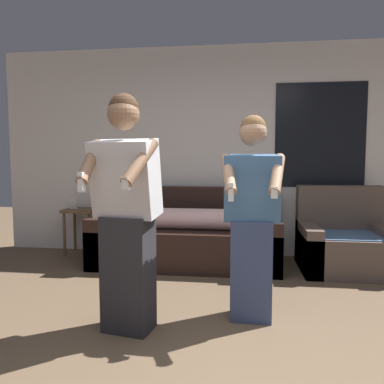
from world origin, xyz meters
name	(u,v)px	position (x,y,z in m)	size (l,w,h in m)	color
ground_plane	(209,381)	(0.00, 0.00, 0.00)	(14.00, 14.00, 0.00)	brown
wall_back	(230,151)	(0.02, 2.91, 1.35)	(6.08, 0.07, 2.70)	silver
couch	(187,237)	(-0.47, 2.39, 0.32)	(2.17, 0.96, 0.90)	black
armchair	(344,243)	(1.33, 2.33, 0.30)	(0.98, 0.83, 0.94)	brown
side_table	(81,217)	(-1.92, 2.65, 0.49)	(0.42, 0.38, 0.75)	brown
person_left	(126,214)	(-0.65, 0.56, 0.86)	(0.51, 0.55, 1.71)	#28282D
person_right	(252,219)	(0.25, 0.88, 0.80)	(0.49, 0.47, 1.59)	#384770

